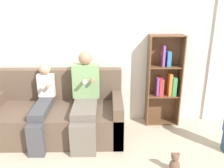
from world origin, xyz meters
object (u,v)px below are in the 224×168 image
object	(u,v)px
child_seated	(42,105)
adult_seated	(85,97)
teddy_bear	(175,163)
bookshelf	(164,80)
couch	(57,116)

from	to	relation	value
child_seated	adult_seated	bearing A→B (deg)	5.39
adult_seated	teddy_bear	size ratio (longest dim) A/B	4.83
adult_seated	bookshelf	distance (m)	1.36
adult_seated	child_seated	bearing A→B (deg)	-174.61
child_seated	teddy_bear	world-z (taller)	child_seated
child_seated	bookshelf	xyz separation A→B (m)	(1.90, 0.53, 0.21)
adult_seated	child_seated	world-z (taller)	adult_seated
couch	teddy_bear	bearing A→B (deg)	-30.06
adult_seated	teddy_bear	world-z (taller)	adult_seated
bookshelf	teddy_bear	distance (m)	1.45
adult_seated	child_seated	xyz separation A→B (m)	(-0.63, -0.06, -0.10)
teddy_bear	child_seated	bearing A→B (deg)	156.67
child_seated	teddy_bear	size ratio (longest dim) A/B	4.11
couch	teddy_bear	size ratio (longest dim) A/B	7.55
couch	teddy_bear	world-z (taller)	couch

